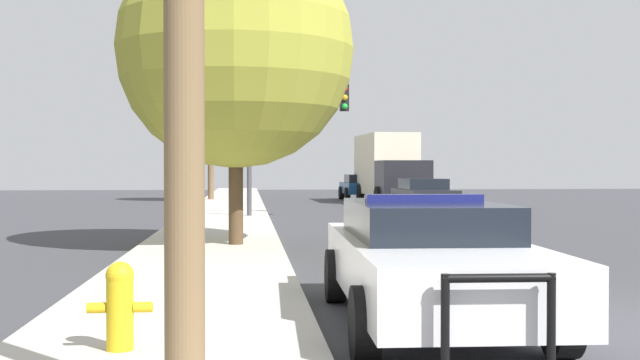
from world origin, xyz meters
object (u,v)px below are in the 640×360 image
(box_truck, at_px, (388,167))
(traffic_light, at_px, (291,119))
(tree_sidewalk_far, at_px, (211,108))
(police_car, at_px, (428,258))
(fire_hydrant, at_px, (120,303))
(car_background_distant, at_px, (360,186))
(tree_sidewalk_near, at_px, (236,50))
(car_background_oncoming, at_px, (424,194))

(box_truck, bearing_deg, traffic_light, 63.54)
(box_truck, distance_m, tree_sidewalk_far, 9.55)
(police_car, bearing_deg, fire_hydrant, 27.77)
(car_background_distant, height_order, tree_sidewalk_near, tree_sidewalk_near)
(car_background_oncoming, relative_size, car_background_distant, 1.08)
(fire_hydrant, xyz_separation_m, traffic_light, (2.62, 19.85, 2.84))
(police_car, distance_m, traffic_light, 18.51)
(car_background_distant, xyz_separation_m, tree_sidewalk_near, (-6.25, -25.57, 3.48))
(fire_hydrant, bearing_deg, box_truck, 75.76)
(box_truck, relative_size, tree_sidewalk_near, 1.22)
(box_truck, relative_size, tree_sidewalk_far, 1.22)
(box_truck, xyz_separation_m, tree_sidewalk_near, (-7.13, -21.81, 2.44))
(tree_sidewalk_near, relative_size, tree_sidewalk_far, 1.00)
(car_background_oncoming, xyz_separation_m, tree_sidewalk_near, (-7.10, -13.73, 3.50))
(car_background_oncoming, relative_size, tree_sidewalk_near, 0.65)
(tree_sidewalk_near, bearing_deg, fire_hydrant, -95.19)
(box_truck, height_order, tree_sidewalk_near, tree_sidewalk_near)
(car_background_distant, bearing_deg, car_background_oncoming, -86.62)
(tree_sidewalk_near, bearing_deg, car_background_oncoming, 62.65)
(police_car, bearing_deg, car_background_distant, -95.22)
(tree_sidewalk_near, bearing_deg, car_background_distant, 76.27)
(car_background_oncoming, bearing_deg, car_background_distant, -86.74)
(fire_hydrant, distance_m, tree_sidewalk_far, 34.27)
(traffic_light, height_order, box_truck, traffic_light)
(police_car, distance_m, box_truck, 30.44)
(car_background_oncoming, bearing_deg, tree_sidewalk_near, 61.79)
(police_car, bearing_deg, tree_sidewalk_far, -81.69)
(car_background_oncoming, bearing_deg, police_car, 76.64)
(fire_hydrant, bearing_deg, tree_sidewalk_far, 91.22)
(traffic_light, bearing_deg, car_background_distant, 73.74)
(car_background_distant, bearing_deg, box_truck, -77.61)
(car_background_distant, bearing_deg, tree_sidewalk_far, -171.15)
(box_truck, bearing_deg, tree_sidewalk_near, 70.17)
(box_truck, bearing_deg, car_background_oncoming, 88.09)
(police_car, height_order, car_background_distant, police_car)
(fire_hydrant, bearing_deg, traffic_light, 82.48)
(tree_sidewalk_near, height_order, tree_sidewalk_far, tree_sidewalk_near)
(tree_sidewalk_near, bearing_deg, box_truck, 71.90)
(car_background_distant, distance_m, tree_sidewalk_near, 26.56)
(tree_sidewalk_near, bearing_deg, police_car, -74.77)
(car_background_oncoming, bearing_deg, fire_hydrant, 70.36)
(box_truck, bearing_deg, car_background_distant, -78.61)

